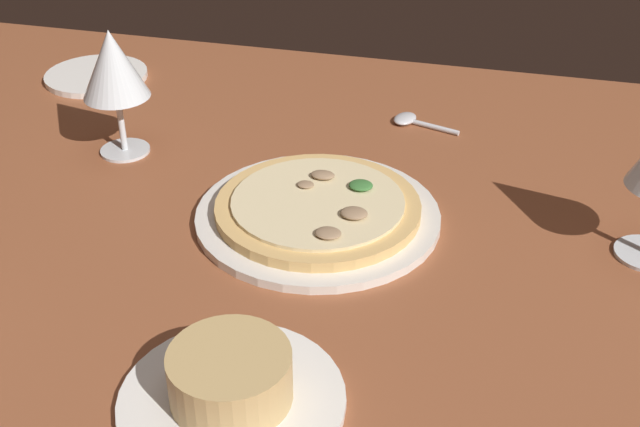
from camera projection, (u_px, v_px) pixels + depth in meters
dining_table at (322, 271)px, 85.48cm from camera, size 150.00×110.00×4.00cm
pizza_main at (318, 211)px, 89.58cm from camera, size 27.05×27.05×3.38cm
ramekin_on_saucer at (231, 385)px, 65.69cm from camera, size 18.73×18.73×5.26cm
wine_glass_far at (113, 67)px, 97.59cm from camera, size 8.16×8.16×16.13cm
side_plate at (96, 76)px, 123.41cm from camera, size 15.31×15.31×0.90cm
spoon at (412, 121)px, 110.28cm from camera, size 9.58×4.96×1.00cm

